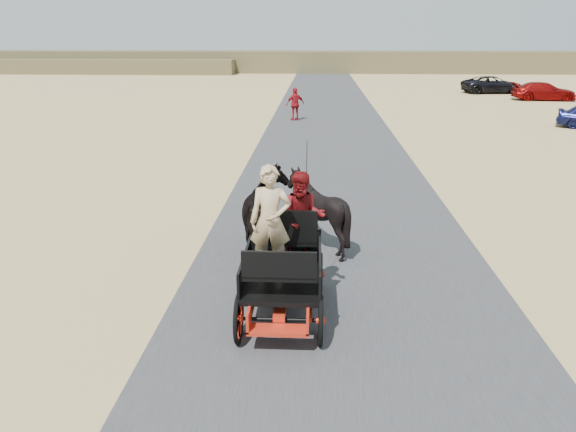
{
  "coord_description": "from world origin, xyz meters",
  "views": [
    {
      "loc": [
        -0.5,
        -6.86,
        4.47
      ],
      "look_at": [
        -1.03,
        3.1,
        1.2
      ],
      "focal_mm": 35.0,
      "sensor_mm": 36.0,
      "label": 1
    }
  ],
  "objects_px": {
    "pedestrian": "(295,104)",
    "car_d": "(493,85)",
    "car_c": "(544,91)",
    "horse_right": "(317,212)",
    "carriage": "(283,294)",
    "horse_left": "(266,211)"
  },
  "relations": [
    {
      "from": "pedestrian",
      "to": "car_d",
      "type": "distance_m",
      "value": 21.03
    },
    {
      "from": "car_c",
      "to": "car_d",
      "type": "height_order",
      "value": "car_d"
    },
    {
      "from": "horse_right",
      "to": "pedestrian",
      "type": "xyz_separation_m",
      "value": [
        -1.22,
        18.69,
        0.01
      ]
    },
    {
      "from": "carriage",
      "to": "pedestrian",
      "type": "relative_size",
      "value": 1.39
    },
    {
      "from": "horse_right",
      "to": "car_c",
      "type": "relative_size",
      "value": 0.4
    },
    {
      "from": "horse_left",
      "to": "pedestrian",
      "type": "bearing_deg",
      "value": -89.62
    },
    {
      "from": "carriage",
      "to": "car_d",
      "type": "xyz_separation_m",
      "value": [
        14.0,
        36.75,
        0.28
      ]
    },
    {
      "from": "horse_right",
      "to": "car_d",
      "type": "bearing_deg",
      "value": -111.73
    },
    {
      "from": "carriage",
      "to": "horse_left",
      "type": "bearing_deg",
      "value": 100.39
    },
    {
      "from": "horse_left",
      "to": "pedestrian",
      "type": "relative_size",
      "value": 1.16
    },
    {
      "from": "carriage",
      "to": "horse_right",
      "type": "bearing_deg",
      "value": 79.61
    },
    {
      "from": "horse_left",
      "to": "carriage",
      "type": "bearing_deg",
      "value": 100.39
    },
    {
      "from": "horse_left",
      "to": "car_c",
      "type": "bearing_deg",
      "value": -119.89
    },
    {
      "from": "carriage",
      "to": "car_c",
      "type": "height_order",
      "value": "car_c"
    },
    {
      "from": "horse_right",
      "to": "car_c",
      "type": "height_order",
      "value": "horse_right"
    },
    {
      "from": "horse_left",
      "to": "horse_right",
      "type": "xyz_separation_m",
      "value": [
        1.1,
        0.0,
        0.0
      ]
    },
    {
      "from": "pedestrian",
      "to": "horse_right",
      "type": "bearing_deg",
      "value": 69.05
    },
    {
      "from": "car_c",
      "to": "car_d",
      "type": "xyz_separation_m",
      "value": [
        -2.11,
        4.75,
        0.03
      ]
    },
    {
      "from": "carriage",
      "to": "car_c",
      "type": "bearing_deg",
      "value": 63.27
    },
    {
      "from": "horse_left",
      "to": "car_d",
      "type": "height_order",
      "value": "horse_left"
    },
    {
      "from": "pedestrian",
      "to": "car_c",
      "type": "relative_size",
      "value": 0.41
    },
    {
      "from": "car_c",
      "to": "horse_right",
      "type": "bearing_deg",
      "value": 155.83
    }
  ]
}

